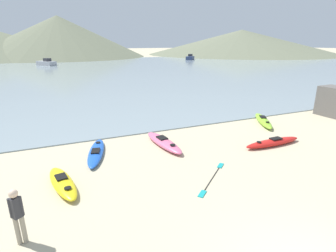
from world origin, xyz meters
TOP-DOWN VIEW (x-y plane):
  - bay_water at (0.00, 45.70)m, footprint 160.00×70.00m
  - far_hill_midleft at (-1.57, 94.86)m, footprint 55.35×55.35m
  - far_hill_midright at (66.13, 87.26)m, footprint 74.21×74.21m
  - kayak_on_sand_0 at (5.02, 6.56)m, footprint 3.27×0.61m
  - kayak_on_sand_1 at (0.05, 8.68)m, footprint 1.06×3.29m
  - kayak_on_sand_2 at (7.19, 9.62)m, footprint 2.08×3.19m
  - kayak_on_sand_3 at (-4.70, 6.53)m, footprint 1.18×2.77m
  - kayak_on_sand_4 at (-3.18, 8.86)m, footprint 1.45×3.31m
  - person_near_foreground at (-5.75, 4.01)m, footprint 0.31×0.27m
  - moored_boat_0 at (31.07, 64.50)m, footprint 3.73×4.04m
  - moored_boat_1 at (-5.70, 59.82)m, footprint 4.08×4.56m
  - loose_paddle at (0.47, 4.92)m, footprint 2.22×1.96m
  - shoreline_rock at (12.87, 9.16)m, footprint 1.56×1.88m

SIDE VIEW (x-z plane):
  - loose_paddle at x=0.47m, z-range 0.00..0.03m
  - bay_water at x=0.00m, z-range 0.00..0.06m
  - kayak_on_sand_4 at x=-3.18m, z-range -0.02..0.27m
  - kayak_on_sand_3 at x=-4.70m, z-range -0.02..0.33m
  - kayak_on_sand_0 at x=5.02m, z-range -0.02..0.34m
  - kayak_on_sand_1 at x=0.05m, z-range -0.02..0.37m
  - kayak_on_sand_2 at x=7.19m, z-range -0.02..0.38m
  - moored_boat_1 at x=-5.70m, z-range -0.17..1.35m
  - moored_boat_0 at x=31.07m, z-range -0.17..1.35m
  - person_near_foreground at x=-5.75m, z-range 0.11..1.66m
  - shoreline_rock at x=12.87m, z-range 0.00..2.00m
  - far_hill_midright at x=66.13m, z-range 0.00..9.39m
  - far_hill_midleft at x=-1.57m, z-range 0.00..12.93m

